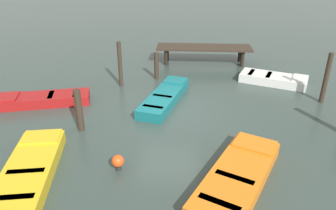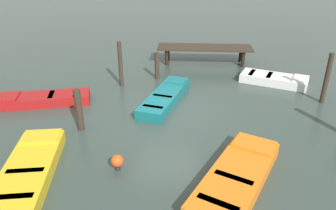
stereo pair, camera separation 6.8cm
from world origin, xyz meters
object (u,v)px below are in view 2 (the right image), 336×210
object	(u,v)px
rowboat_teal	(165,97)
mooring_piling_mid_left	(327,79)
dock_segment	(205,49)
mooring_piling_center	(157,66)
rowboat_white	(274,79)
marker_buoy	(117,161)
rowboat_orange	(237,176)
rowboat_red	(44,99)
rowboat_yellow	(29,169)
mooring_piling_near_left	(120,64)
mooring_piling_mid_right	(79,110)

from	to	relation	value
rowboat_teal	mooring_piling_mid_left	xyz separation A→B (m)	(6.58, 0.49, 0.85)
dock_segment	mooring_piling_center	world-z (taller)	mooring_piling_center
dock_segment	mooring_piling_mid_left	xyz separation A→B (m)	(4.86, -5.05, 0.24)
rowboat_white	marker_buoy	size ratio (longest dim) A/B	6.88
mooring_piling_mid_left	marker_buoy	size ratio (longest dim) A/B	4.44
dock_segment	rowboat_teal	bearing A→B (deg)	-108.15
rowboat_teal	rowboat_white	bearing A→B (deg)	-49.20
rowboat_orange	dock_segment	bearing A→B (deg)	29.16
rowboat_red	mooring_piling_mid_left	world-z (taller)	mooring_piling_mid_left
rowboat_yellow	rowboat_teal	xyz separation A→B (m)	(3.30, 5.33, -0.00)
rowboat_orange	mooring_piling_near_left	size ratio (longest dim) A/B	1.95
rowboat_yellow	dock_segment	bearing A→B (deg)	-35.63
mooring_piling_mid_left	rowboat_red	bearing A→B (deg)	-174.37
dock_segment	rowboat_teal	distance (m)	5.83
mooring_piling_near_left	mooring_piling_center	xyz separation A→B (m)	(1.57, 1.06, -0.38)
dock_segment	mooring_piling_near_left	world-z (taller)	mooring_piling_near_left
rowboat_teal	mooring_piling_mid_right	bearing A→B (deg)	147.83
mooring_piling_center	mooring_piling_mid_right	distance (m)	5.74
rowboat_white	mooring_piling_mid_right	bearing A→B (deg)	-125.10
rowboat_white	mooring_piling_mid_right	xyz separation A→B (m)	(-7.78, -5.20, 0.55)
mooring_piling_center	marker_buoy	xyz separation A→B (m)	(-0.25, -7.56, -0.39)
rowboat_teal	mooring_piling_mid_right	world-z (taller)	mooring_piling_mid_right
marker_buoy	rowboat_yellow	bearing A→B (deg)	-168.63
rowboat_yellow	mooring_piling_mid_right	size ratio (longest dim) A/B	2.55
mooring_piling_center	marker_buoy	size ratio (longest dim) A/B	2.79
rowboat_white	marker_buoy	distance (m)	9.50
rowboat_red	rowboat_white	distance (m)	10.52
rowboat_orange	mooring_piling_mid_left	distance (m)	7.03
rowboat_white	rowboat_orange	bearing A→B (deg)	-87.40
mooring_piling_near_left	rowboat_white	bearing A→B (deg)	7.11
rowboat_orange	rowboat_yellow	bearing A→B (deg)	117.01
marker_buoy	rowboat_teal	bearing A→B (deg)	79.33
dock_segment	marker_buoy	world-z (taller)	dock_segment
rowboat_yellow	marker_buoy	bearing A→B (deg)	-89.50
mooring_piling_mid_left	rowboat_orange	bearing A→B (deg)	-126.20
mooring_piling_near_left	rowboat_red	bearing A→B (deg)	-140.12
mooring_piling_mid_left	mooring_piling_center	size ratio (longest dim) A/B	1.59
dock_segment	rowboat_white	bearing A→B (deg)	-42.82
rowboat_red	mooring_piling_near_left	distance (m)	3.69
dock_segment	mooring_piling_center	xyz separation A→B (m)	(-2.37, -2.83, -0.16)
dock_segment	rowboat_red	bearing A→B (deg)	-138.22
rowboat_teal	mooring_piling_mid_left	size ratio (longest dim) A/B	1.90
marker_buoy	mooring_piling_mid_left	bearing A→B (deg)	35.46
rowboat_white	rowboat_red	bearing A→B (deg)	-141.09
mooring_piling_mid_right	rowboat_teal	bearing A→B (deg)	43.93
rowboat_orange	rowboat_yellow	size ratio (longest dim) A/B	1.06
mooring_piling_center	mooring_piling_mid_right	world-z (taller)	mooring_piling_mid_right
rowboat_orange	marker_buoy	xyz separation A→B (m)	(-3.37, 0.30, 0.07)
mooring_piling_near_left	mooring_piling_mid_right	distance (m)	4.33
rowboat_teal	mooring_piling_mid_right	size ratio (longest dim) A/B	2.66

